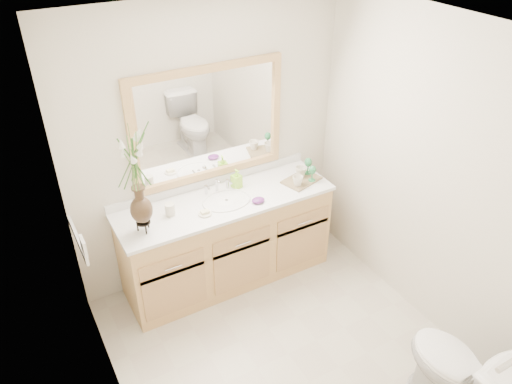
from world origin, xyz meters
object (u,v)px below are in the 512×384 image
toilet (458,373)px  flower_vase (135,168)px  soap_bottle (236,179)px  tray (301,180)px  tumbler (170,209)px

toilet → flower_vase: size_ratio=0.94×
soap_bottle → flower_vase: bearing=-175.8°
toilet → tray: size_ratio=2.31×
toilet → soap_bottle: (-0.53, 2.07, 0.54)m
tray → flower_vase: bearing=165.3°
flower_vase → soap_bottle: size_ratio=5.22×
flower_vase → soap_bottle: (0.89, 0.21, -0.47)m
soap_bottle → toilet: bearing=-84.9°
tray → tumbler: bearing=160.6°
flower_vase → soap_bottle: bearing=13.5°
flower_vase → tray: size_ratio=2.46×
tray → soap_bottle: bearing=145.1°
tumbler → soap_bottle: (0.65, 0.11, 0.03)m
toilet → tumbler: (-1.17, 1.95, 0.51)m
soap_bottle → tray: soap_bottle is taller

